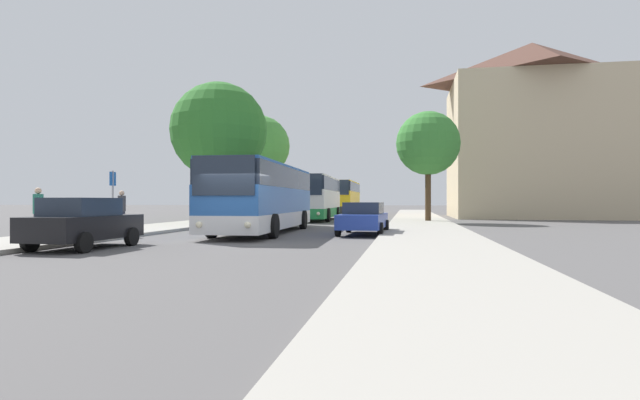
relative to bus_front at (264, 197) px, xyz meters
The scene contains 15 objects.
ground_plane 5.61m from the bus_front, 83.57° to the right, with size 300.00×300.00×0.00m, color #565454.
sidewalk_left 8.48m from the bus_front, 140.30° to the right, with size 4.00×120.00×0.15m, color #A39E93.
sidewalk_right 9.42m from the bus_front, 34.96° to the right, with size 4.00×120.00×0.15m, color #A39E93.
building_right_background 31.23m from the bus_front, 54.29° to the left, with size 14.15×11.99×15.84m.
bus_front is the anchor object (origin of this frame).
bus_middle 15.42m from the bus_front, 90.68° to the left, with size 2.97×11.08×3.37m.
bus_rear 30.73m from the bus_front, 90.06° to the left, with size 2.91×11.88×3.57m.
parked_car_left_curb 9.26m from the bus_front, 111.65° to the right, with size 2.10×3.97×1.62m.
parked_car_right_near 4.88m from the bus_front, ahead, with size 2.15×4.67×1.45m.
bus_stop_sign 6.65m from the bus_front, 152.69° to the right, with size 0.08×0.45×2.68m.
pedestrian_waiting_near 6.62m from the bus_front, 166.42° to the right, with size 0.36×0.36×1.85m.
pedestrian_waiting_far 9.35m from the bus_front, 137.63° to the right, with size 0.36×0.36×1.87m.
tree_left_near 10.37m from the bus_front, 124.16° to the left, with size 6.21×6.21×9.02m.
tree_left_far 23.15m from the bus_front, 107.38° to the left, with size 5.61×5.61×9.25m.
tree_right_near 15.30m from the bus_front, 56.71° to the left, with size 4.40×4.40×7.56m.
Camera 1 is at (6.12, -17.51, 1.52)m, focal length 28.00 mm.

